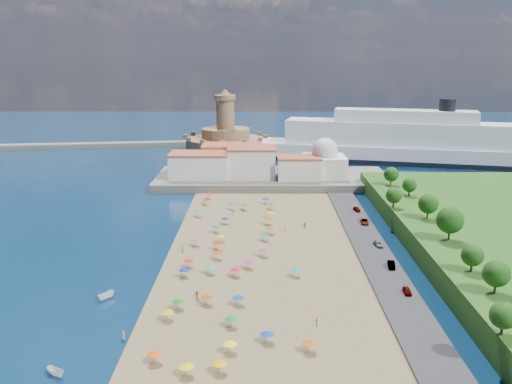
{
  "coord_description": "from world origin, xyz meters",
  "views": [
    {
      "loc": [
        5.19,
        -144.91,
        49.64
      ],
      "look_at": [
        4.0,
        25.0,
        8.0
      ],
      "focal_mm": 40.0,
      "sensor_mm": 36.0,
      "label": 1
    }
  ],
  "objects": [
    {
      "name": "ground",
      "position": [
        0.0,
        0.0,
        0.0
      ],
      "size": [
        700.0,
        700.0,
        0.0
      ],
      "primitive_type": "plane",
      "color": "#071938",
      "rests_on": "ground"
    },
    {
      "name": "breakwater",
      "position": [
        -110.0,
        153.0,
        1.3
      ],
      "size": [
        199.03,
        34.77,
        2.6
      ],
      "primitive_type": "cube",
      "rotation": [
        0.0,
        0.0,
        0.14
      ],
      "color": "#59544C",
      "rests_on": "ground"
    },
    {
      "name": "beach_parasols",
      "position": [
        -2.09,
        -10.53,
        2.15
      ],
      "size": [
        29.83,
        114.47,
        2.2
      ],
      "color": "gray",
      "rests_on": "beach"
    },
    {
      "name": "domed_building",
      "position": [
        30.0,
        71.0,
        8.97
      ],
      "size": [
        16.0,
        16.0,
        15.0
      ],
      "color": "silver",
      "rests_on": "terrace"
    },
    {
      "name": "hillside_trees",
      "position": [
        48.9,
        -8.68,
        10.09
      ],
      "size": [
        12.73,
        109.73,
        8.29
      ],
      "color": "#382314",
      "rests_on": "hillside"
    },
    {
      "name": "waterfront_buildings",
      "position": [
        -3.05,
        73.64,
        7.88
      ],
      "size": [
        57.0,
        29.0,
        11.0
      ],
      "color": "silver",
      "rests_on": "terrace"
    },
    {
      "name": "fortress",
      "position": [
        -12.0,
        138.0,
        6.68
      ],
      "size": [
        40.0,
        40.0,
        32.4
      ],
      "color": "#97704B",
      "rests_on": "ground"
    },
    {
      "name": "beachgoers",
      "position": [
        1.05,
        -3.47,
        1.15
      ],
      "size": [
        38.31,
        96.27,
        1.9
      ],
      "color": "tan",
      "rests_on": "beach"
    },
    {
      "name": "moored_boats",
      "position": [
        -26.69,
        -48.32,
        0.78
      ],
      "size": [
        4.18,
        32.64,
        1.62
      ],
      "color": "white",
      "rests_on": "ground"
    },
    {
      "name": "cruise_ship",
      "position": [
        71.37,
        115.57,
        8.81
      ],
      "size": [
        137.21,
        51.42,
        29.75
      ],
      "color": "black",
      "rests_on": "ground"
    },
    {
      "name": "parked_cars",
      "position": [
        36.0,
        -0.74,
        1.35
      ],
      "size": [
        2.48,
        67.58,
        1.44
      ],
      "color": "gray",
      "rests_on": "promenade"
    },
    {
      "name": "terrace",
      "position": [
        10.0,
        73.0,
        1.5
      ],
      "size": [
        90.0,
        36.0,
        3.0
      ],
      "primitive_type": "cube",
      "color": "#59544C",
      "rests_on": "ground"
    },
    {
      "name": "jetty",
      "position": [
        -12.0,
        108.0,
        1.2
      ],
      "size": [
        18.0,
        70.0,
        2.4
      ],
      "primitive_type": "cube",
      "color": "#59544C",
      "rests_on": "ground"
    }
  ]
}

